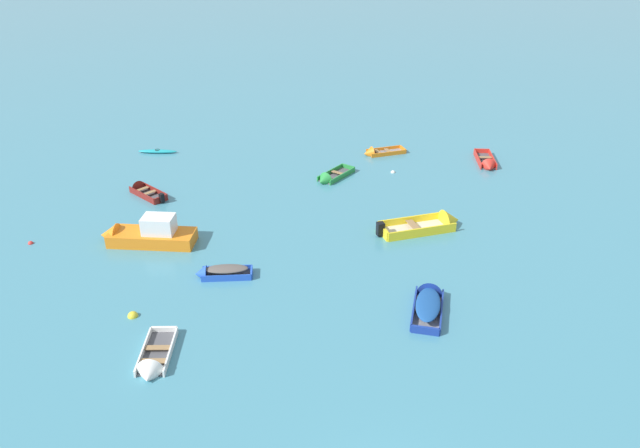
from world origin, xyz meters
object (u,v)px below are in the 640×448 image
object	(u,v)px
rowboat_maroon_back_row_center	(142,190)
mooring_buoy_between_boats_right	(133,316)
rowboat_blue_cluster_outer	(218,272)
mooring_buoy_midfield	(393,173)
rowboat_orange_near_camera	(375,153)
mooring_buoy_central	(31,244)
rowboat_deep_blue_foreground_center	(429,300)
motor_launch_orange_back_row_left	(145,234)
rowboat_yellow_far_right	(434,224)
rowboat_white_near_right	(152,366)
kayak_turquoise_midfield_right	(158,151)
rowboat_green_far_back	(329,179)
rowboat_red_back_row_right	(487,164)

from	to	relation	value
rowboat_maroon_back_row_center	mooring_buoy_between_boats_right	xyz separation A→B (m)	(1.45, -13.02, -0.18)
rowboat_blue_cluster_outer	mooring_buoy_midfield	xyz separation A→B (m)	(11.19, 11.65, -0.25)
rowboat_orange_near_camera	mooring_buoy_midfield	world-z (taller)	rowboat_orange_near_camera
mooring_buoy_midfield	mooring_buoy_central	world-z (taller)	mooring_buoy_midfield
rowboat_deep_blue_foreground_center	mooring_buoy_central	xyz separation A→B (m)	(-19.46, 7.80, -0.28)
motor_launch_orange_back_row_left	mooring_buoy_midfield	bearing A→B (deg)	27.61
rowboat_maroon_back_row_center	rowboat_yellow_far_right	size ratio (longest dim) A/B	0.60
rowboat_orange_near_camera	rowboat_deep_blue_foreground_center	world-z (taller)	rowboat_deep_blue_foreground_center
rowboat_orange_near_camera	rowboat_deep_blue_foreground_center	size ratio (longest dim) A/B	0.88
rowboat_maroon_back_row_center	mooring_buoy_between_boats_right	world-z (taller)	rowboat_maroon_back_row_center
mooring_buoy_midfield	mooring_buoy_central	distance (m)	22.42
rowboat_orange_near_camera	mooring_buoy_central	bearing A→B (deg)	-152.70
rowboat_orange_near_camera	motor_launch_orange_back_row_left	size ratio (longest dim) A/B	0.62
rowboat_orange_near_camera	rowboat_white_near_right	world-z (taller)	rowboat_white_near_right
kayak_turquoise_midfield_right	rowboat_yellow_far_right	xyz separation A→B (m)	(16.71, -13.42, 0.11)
rowboat_yellow_far_right	motor_launch_orange_back_row_left	xyz separation A→B (m)	(-15.66, 0.06, 0.28)
mooring_buoy_between_boats_right	rowboat_white_near_right	bearing A→B (deg)	-70.00
rowboat_deep_blue_foreground_center	rowboat_green_far_back	bearing A→B (deg)	100.83
rowboat_white_near_right	rowboat_orange_near_camera	bearing A→B (deg)	58.83
rowboat_red_back_row_right	mooring_buoy_central	world-z (taller)	rowboat_red_back_row_right
rowboat_red_back_row_right	rowboat_maroon_back_row_center	xyz separation A→B (m)	(-22.89, -1.78, 0.00)
rowboat_blue_cluster_outer	rowboat_green_far_back	bearing A→B (deg)	58.06
rowboat_white_near_right	motor_launch_orange_back_row_left	world-z (taller)	motor_launch_orange_back_row_left
rowboat_yellow_far_right	mooring_buoy_between_boats_right	bearing A→B (deg)	-157.06
rowboat_green_far_back	mooring_buoy_midfield	xyz separation A→B (m)	(4.47, 0.86, -0.15)
rowboat_white_near_right	mooring_buoy_midfield	xyz separation A→B (m)	(13.49, 18.01, -0.14)
rowboat_maroon_back_row_center	mooring_buoy_central	size ratio (longest dim) A/B	10.53
motor_launch_orange_back_row_left	rowboat_deep_blue_foreground_center	bearing A→B (deg)	-28.29
kayak_turquoise_midfield_right	rowboat_maroon_back_row_center	xyz separation A→B (m)	(-0.07, -6.89, 0.05)
rowboat_orange_near_camera	rowboat_deep_blue_foreground_center	xyz separation A→B (m)	(-1.18, -18.46, 0.14)
mooring_buoy_midfield	mooring_buoy_between_boats_right	world-z (taller)	mooring_buoy_between_boats_right
rowboat_blue_cluster_outer	mooring_buoy_central	xyz separation A→B (m)	(-10.01, 4.35, -0.25)
rowboat_maroon_back_row_center	rowboat_green_far_back	xyz separation A→B (m)	(11.76, 0.57, -0.03)
rowboat_deep_blue_foreground_center	mooring_buoy_between_boats_right	bearing A→B (deg)	177.17
rowboat_deep_blue_foreground_center	rowboat_green_far_back	xyz separation A→B (m)	(-2.72, 14.24, -0.13)
rowboat_orange_near_camera	rowboat_red_back_row_right	xyz separation A→B (m)	(7.23, -3.01, 0.04)
rowboat_blue_cluster_outer	rowboat_yellow_far_right	xyz separation A→B (m)	(11.74, 3.68, -0.01)
mooring_buoy_central	mooring_buoy_between_boats_right	xyz separation A→B (m)	(6.42, -7.16, 0.00)
rowboat_blue_cluster_outer	rowboat_deep_blue_foreground_center	size ratio (longest dim) A/B	0.76
mooring_buoy_central	mooring_buoy_midfield	bearing A→B (deg)	18.99
rowboat_blue_cluster_outer	mooring_buoy_midfield	size ratio (longest dim) A/B	9.31
kayak_turquoise_midfield_right	mooring_buoy_central	bearing A→B (deg)	-111.60
rowboat_yellow_far_right	motor_launch_orange_back_row_left	size ratio (longest dim) A/B	0.95
rowboat_orange_near_camera	kayak_turquoise_midfield_right	distance (m)	15.73
rowboat_red_back_row_right	rowboat_maroon_back_row_center	distance (m)	22.96
mooring_buoy_between_boats_right	rowboat_orange_near_camera	bearing A→B (deg)	51.40
rowboat_white_near_right	rowboat_green_far_back	distance (m)	19.37
rowboat_red_back_row_right	kayak_turquoise_midfield_right	size ratio (longest dim) A/B	1.24
rowboat_maroon_back_row_center	rowboat_green_far_back	distance (m)	11.78
mooring_buoy_central	mooring_buoy_between_boats_right	bearing A→B (deg)	-48.11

